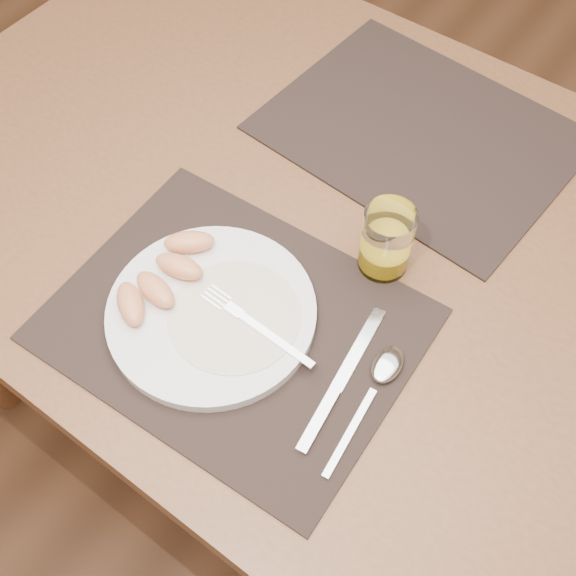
% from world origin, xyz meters
% --- Properties ---
extents(ground, '(5.00, 5.00, 0.00)m').
position_xyz_m(ground, '(0.00, 0.00, 0.00)').
color(ground, '#57341E').
rests_on(ground, ground).
extents(table, '(1.40, 0.90, 0.75)m').
position_xyz_m(table, '(0.00, 0.00, 0.67)').
color(table, brown).
rests_on(table, ground).
extents(placemat_near, '(0.47, 0.37, 0.00)m').
position_xyz_m(placemat_near, '(-0.00, -0.22, 0.75)').
color(placemat_near, black).
rests_on(placemat_near, table).
extents(placemat_far, '(0.47, 0.38, 0.00)m').
position_xyz_m(placemat_far, '(0.01, 0.22, 0.75)').
color(placemat_far, black).
rests_on(placemat_far, table).
extents(plate, '(0.27, 0.27, 0.02)m').
position_xyz_m(plate, '(-0.03, -0.23, 0.76)').
color(plate, white).
rests_on(plate, placemat_near).
extents(plate_dressing, '(0.17, 0.17, 0.00)m').
position_xyz_m(plate_dressing, '(-0.00, -0.22, 0.77)').
color(plate_dressing, white).
rests_on(plate_dressing, plate).
extents(fork, '(0.18, 0.03, 0.00)m').
position_xyz_m(fork, '(0.02, -0.21, 0.77)').
color(fork, silver).
rests_on(fork, plate).
extents(knife, '(0.04, 0.22, 0.01)m').
position_xyz_m(knife, '(0.15, -0.22, 0.76)').
color(knife, silver).
rests_on(knife, placemat_near).
extents(spoon, '(0.04, 0.19, 0.01)m').
position_xyz_m(spoon, '(0.19, -0.17, 0.76)').
color(spoon, silver).
rests_on(spoon, placemat_near).
extents(juice_glass, '(0.07, 0.07, 0.10)m').
position_xyz_m(juice_glass, '(0.10, -0.03, 0.80)').
color(juice_glass, white).
rests_on(juice_glass, placemat_near).
extents(grapefruit_wedges, '(0.09, 0.19, 0.03)m').
position_xyz_m(grapefruit_wedges, '(-0.11, -0.23, 0.78)').
color(grapefruit_wedges, '#E28F5C').
rests_on(grapefruit_wedges, plate).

